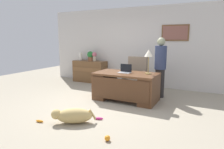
% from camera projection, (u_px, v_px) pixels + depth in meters
% --- Properties ---
extents(ground_plane, '(12.00, 12.00, 0.00)m').
position_uv_depth(ground_plane, '(100.00, 105.00, 5.01)').
color(ground_plane, '#9E937F').
extents(back_wall, '(7.00, 0.16, 2.70)m').
position_uv_depth(back_wall, '(137.00, 47.00, 7.04)').
color(back_wall, silver).
rests_on(back_wall, ground_plane).
extents(desk, '(1.65, 0.90, 0.74)m').
position_uv_depth(desk, '(126.00, 86.00, 5.37)').
color(desk, brown).
rests_on(desk, ground_plane).
extents(credenza, '(1.29, 0.50, 0.81)m').
position_uv_depth(credenza, '(90.00, 71.00, 7.69)').
color(credenza, brown).
rests_on(credenza, ground_plane).
extents(armchair, '(0.60, 0.59, 1.09)m').
position_uv_depth(armchair, '(136.00, 77.00, 6.14)').
color(armchair, gray).
rests_on(armchair, ground_plane).
extents(person_standing, '(0.32, 0.32, 1.67)m').
position_uv_depth(person_standing, '(160.00, 67.00, 5.60)').
color(person_standing, '#262323').
rests_on(person_standing, ground_plane).
extents(dog_lying, '(0.78, 0.62, 0.30)m').
position_uv_depth(dog_lying, '(73.00, 116.00, 3.94)').
color(dog_lying, tan).
rests_on(dog_lying, ground_plane).
extents(laptop, '(0.32, 0.22, 0.22)m').
position_uv_depth(laptop, '(125.00, 71.00, 5.36)').
color(laptop, '#B2B5BA').
rests_on(laptop, desk).
extents(desk_lamp, '(0.22, 0.22, 0.63)m').
position_uv_depth(desk_lamp, '(149.00, 55.00, 5.09)').
color(desk_lamp, '#9E8447').
rests_on(desk_lamp, desk).
extents(vase_with_flowers, '(0.17, 0.17, 0.33)m').
position_uv_depth(vase_with_flowers, '(94.00, 56.00, 7.49)').
color(vase_with_flowers, '#BCB196').
rests_on(vase_with_flowers, credenza).
extents(vase_empty, '(0.14, 0.14, 0.31)m').
position_uv_depth(vase_empty, '(80.00, 56.00, 7.79)').
color(vase_empty, silver).
rests_on(vase_empty, credenza).
extents(potted_plant, '(0.24, 0.24, 0.36)m').
position_uv_depth(potted_plant, '(90.00, 56.00, 7.57)').
color(potted_plant, brown).
rests_on(potted_plant, credenza).
extents(dog_toy_ball, '(0.09, 0.09, 0.09)m').
position_uv_depth(dog_toy_ball, '(107.00, 138.00, 3.27)').
color(dog_toy_ball, orange).
rests_on(dog_toy_ball, ground_plane).
extents(dog_toy_bone, '(0.18, 0.08, 0.05)m').
position_uv_depth(dog_toy_bone, '(40.00, 121.00, 3.99)').
color(dog_toy_bone, orange).
rests_on(dog_toy_bone, ground_plane).
extents(dog_toy_plush, '(0.19, 0.12, 0.05)m').
position_uv_depth(dog_toy_plush, '(99.00, 118.00, 4.13)').
color(dog_toy_plush, '#D8338C').
rests_on(dog_toy_plush, ground_plane).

